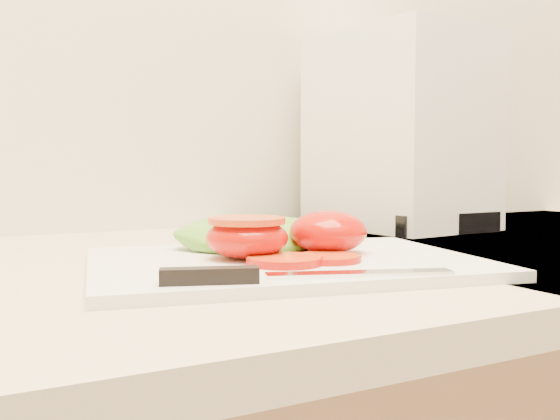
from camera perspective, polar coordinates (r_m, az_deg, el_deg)
name	(u,v)px	position (r m, az deg, el deg)	size (l,w,h in m)	color
cutting_board	(285,263)	(0.59, 0.46, -4.90)	(0.36, 0.26, 0.01)	white
tomato_half_dome	(328,232)	(0.62, 4.42, -2.00)	(0.08, 0.08, 0.04)	red
tomato_half_cut	(247,236)	(0.59, -3.04, -2.39)	(0.08, 0.08, 0.04)	red
tomato_slice_0	(284,260)	(0.55, 0.40, -4.64)	(0.07, 0.07, 0.01)	#DF5A1C
tomato_slice_1	(328,258)	(0.57, 4.43, -4.40)	(0.06, 0.06, 0.01)	#DF5A1C
lettuce_leaf_0	(250,235)	(0.66, -2.72, -2.26)	(0.16, 0.11, 0.03)	#65B930
lettuce_leaf_1	(289,234)	(0.67, 0.87, -2.23)	(0.12, 0.09, 0.03)	#65B930
knife	(271,275)	(0.48, -0.82, -5.95)	(0.23, 0.08, 0.01)	silver
appliance	(399,132)	(1.00, 10.86, 6.99)	(0.20, 0.25, 0.30)	white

